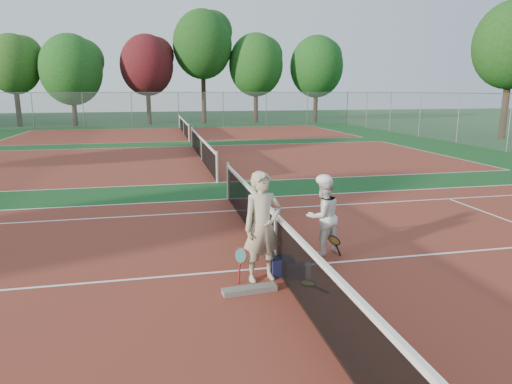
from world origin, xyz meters
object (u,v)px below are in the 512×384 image
sports_bag_purple (296,271)px  player_b (323,216)px  racket_black_held (334,247)px  water_bottle (308,271)px  player_a (262,227)px  racket_spare (308,283)px  sports_bag_navy (281,266)px  net_main (276,241)px  racket_red (240,265)px

sports_bag_purple → player_b: bearing=50.4°
racket_black_held → water_bottle: size_ratio=1.67×
player_a → racket_spare: bearing=-38.5°
player_a → sports_bag_navy: player_a is taller
player_b → water_bottle: 1.47m
net_main → player_a: (-0.35, -0.46, 0.42)m
water_bottle → sports_bag_purple: bearing=148.4°
player_b → racket_red: bearing=12.5°
player_a → racket_spare: player_a is taller
racket_red → water_bottle: (1.14, -0.16, -0.15)m
player_a → water_bottle: bearing=-23.4°
water_bottle → racket_black_held: bearing=45.0°
net_main → player_b: player_b is taller
racket_spare → water_bottle: bearing=-45.2°
sports_bag_purple → player_a: bearing=175.1°
racket_black_held → sports_bag_navy: racket_black_held is taller
racket_red → water_bottle: 1.16m
racket_spare → net_main: bearing=-2.1°
racket_red → player_a: bearing=-56.7°
player_a → racket_black_held: (1.53, 0.60, -0.68)m
sports_bag_navy → water_bottle: size_ratio=1.32×
water_bottle → racket_spare: bearing=-110.1°
player_a → racket_red: player_a is taller
sports_bag_purple → water_bottle: 0.22m
racket_spare → sports_bag_purple: bearing=-4.1°
racket_black_held → water_bottle: bearing=4.1°
player_a → racket_black_held: size_ratio=3.73×
player_a → racket_red: bearing=170.3°
net_main → racket_spare: size_ratio=18.30×
racket_red → racket_spare: bearing=-76.2°
racket_spare → sports_bag_navy: bearing=8.9°
player_b → sports_bag_purple: 1.50m
racket_black_held → player_a: bearing=-19.4°
player_b → sports_bag_navy: size_ratio=3.84×
racket_black_held → sports_bag_navy: (-1.16, -0.47, -0.09)m
player_b → racket_black_held: player_b is taller
net_main → water_bottle: 0.83m
sports_bag_purple → sports_bag_navy: bearing=139.7°
sports_bag_navy → racket_spare: bearing=-56.1°
sports_bag_navy → player_a: bearing=-161.0°
net_main → player_b: bearing=26.3°
player_a → racket_black_held: player_a is taller
player_a → sports_bag_purple: player_a is taller
sports_bag_navy → water_bottle: bearing=-36.4°
racket_red → sports_bag_navy: racket_red is taller
net_main → water_bottle: bearing=-56.2°
net_main → water_bottle: net_main is taller
racket_red → water_bottle: racket_red is taller
racket_black_held → sports_bag_purple: racket_black_held is taller
sports_bag_navy → player_b: bearing=39.0°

